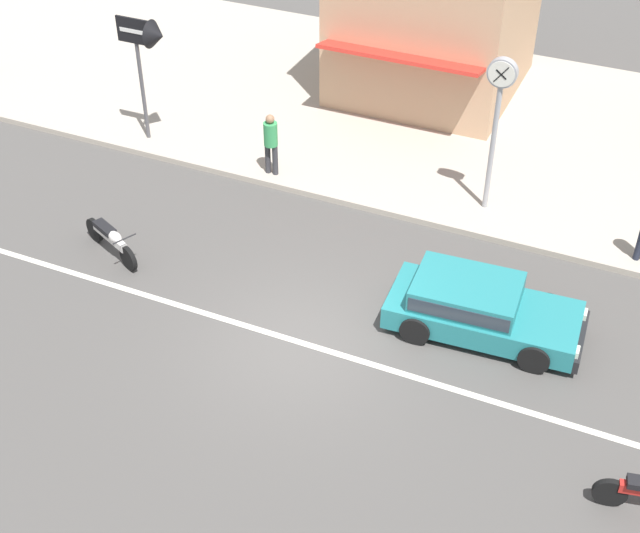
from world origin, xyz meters
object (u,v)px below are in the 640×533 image
pedestrian_near_clock (271,140)px  street_clock (499,99)px  motorcycle_1 (111,239)px  shopfront_mid_block (436,1)px  hatchback_teal_0 (477,306)px  arrow_signboard (152,41)px

pedestrian_near_clock → street_clock: bearing=7.7°
motorcycle_1 → shopfront_mid_block: shopfront_mid_block is taller
hatchback_teal_0 → arrow_signboard: size_ratio=1.18×
motorcycle_1 → shopfront_mid_block: (3.81, 10.49, 2.24)m
shopfront_mid_block → arrow_signboard: bearing=-131.7°
motorcycle_1 → street_clock: size_ratio=0.49×
street_clock → shopfront_mid_block: size_ratio=0.64×
hatchback_teal_0 → shopfront_mid_block: 10.69m
shopfront_mid_block → hatchback_teal_0: bearing=-66.6°
pedestrian_near_clock → shopfront_mid_block: bearing=71.9°
hatchback_teal_0 → pedestrian_near_clock: size_ratio=2.43×
motorcycle_1 → shopfront_mid_block: size_ratio=0.31×
motorcycle_1 → arrow_signboard: arrow_signboard is taller
street_clock → arrow_signboard: (-8.51, -0.46, 0.01)m
street_clock → shopfront_mid_block: 6.37m
arrow_signboard → motorcycle_1: bearing=-71.6°
hatchback_teal_0 → motorcycle_1: 8.03m
hatchback_teal_0 → shopfront_mid_block: size_ratio=0.67×
hatchback_teal_0 → pedestrian_near_clock: 7.09m
hatchback_teal_0 → shopfront_mid_block: shopfront_mid_block is taller
hatchback_teal_0 → arrow_signboard: 10.43m
hatchback_teal_0 → pedestrian_near_clock: bearing=151.2°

